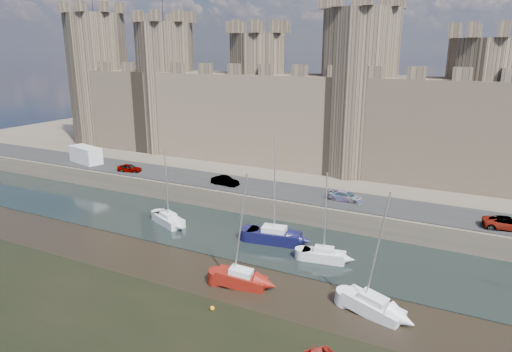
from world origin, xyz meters
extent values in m
cube|color=black|center=(0.00, 24.00, 0.04)|extent=(160.00, 12.00, 0.08)
cube|color=#4C443A|center=(0.00, 60.00, 1.25)|extent=(160.00, 60.00, 2.50)
cube|color=black|center=(0.00, 34.00, 2.55)|extent=(160.00, 7.00, 0.10)
cube|color=#42382B|center=(0.00, 48.00, 9.50)|extent=(100.00, 9.00, 14.00)
cylinder|color=#42382B|center=(-48.00, 48.00, 14.50)|extent=(11.00, 11.00, 24.00)
cylinder|color=#42382B|center=(-32.00, 48.00, 13.50)|extent=(10.00, 10.00, 22.00)
cylinder|color=black|center=(-32.00, 48.00, 27.00)|extent=(0.10, 0.10, 5.00)
cylinder|color=#42382B|center=(-14.00, 48.00, 12.50)|extent=(9.00, 9.00, 20.00)
cylinder|color=#42382B|center=(2.00, 48.00, 14.00)|extent=(11.00, 11.00, 23.00)
cylinder|color=#42382B|center=(18.00, 48.00, 12.00)|extent=(9.00, 9.00, 19.00)
imported|color=gray|center=(-27.46, 32.36, 3.12)|extent=(3.85, 2.20, 1.23)
imported|color=gray|center=(-11.25, 32.86, 3.14)|extent=(3.98, 1.68, 1.28)
imported|color=gray|center=(5.07, 33.76, 3.11)|extent=(4.21, 1.74, 1.22)
imported|color=gray|center=(22.27, 32.43, 3.16)|extent=(5.03, 2.91, 1.32)
cube|color=silver|center=(-37.54, 33.50, 3.84)|extent=(6.53, 3.87, 2.67)
cube|color=silver|center=(-13.23, 22.94, 0.57)|extent=(5.11, 3.64, 0.97)
cube|color=silver|center=(-13.23, 22.94, 1.27)|extent=(2.46, 2.05, 0.44)
cylinder|color=silver|center=(-13.23, 22.94, 5.02)|extent=(0.14, 0.14, 7.95)
cube|color=black|center=(0.19, 23.84, 0.70)|extent=(5.94, 3.03, 1.24)
cube|color=silver|center=(0.19, 23.84, 1.60)|extent=(2.72, 1.90, 0.56)
cylinder|color=silver|center=(0.19, 23.84, 6.38)|extent=(0.14, 0.14, 10.12)
cube|color=silver|center=(6.41, 22.00, 0.57)|extent=(4.37, 2.26, 0.98)
cube|color=silver|center=(6.41, 22.00, 1.28)|extent=(2.01, 1.42, 0.45)
cylinder|color=silver|center=(6.41, 22.00, 5.07)|extent=(0.14, 0.14, 8.01)
cube|color=maroon|center=(1.53, 14.03, 0.57)|extent=(4.71, 2.52, 1.14)
cube|color=silver|center=(1.53, 14.03, 1.40)|extent=(2.17, 1.56, 0.52)
cylinder|color=silver|center=(1.53, 14.03, 5.79)|extent=(0.14, 0.14, 9.31)
cube|color=silver|center=(12.88, 14.89, 0.56)|extent=(5.06, 2.95, 1.12)
cube|color=silver|center=(12.88, 14.89, 1.37)|extent=(2.36, 1.77, 0.51)
cylinder|color=silver|center=(12.88, 14.89, 5.69)|extent=(0.14, 0.14, 9.14)
sphere|color=orange|center=(1.33, 9.57, 0.19)|extent=(0.38, 0.38, 0.38)
camera|label=1|loc=(19.09, -17.58, 20.14)|focal=32.00mm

